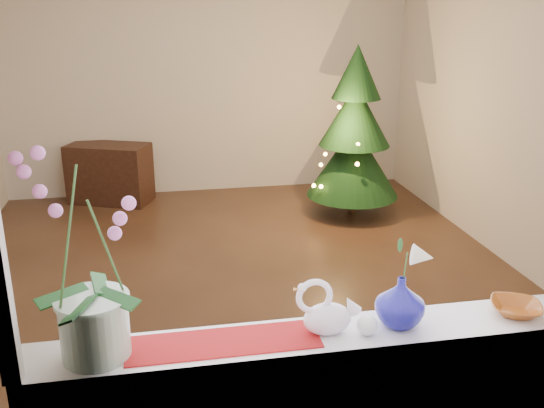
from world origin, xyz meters
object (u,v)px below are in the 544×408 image
(swan, at_px, (328,307))
(side_table, at_px, (110,173))
(orchid_pot, at_px, (87,257))
(paperweight, at_px, (367,325))
(blue_vase, at_px, (401,298))
(amber_dish, at_px, (516,309))
(xmas_tree, at_px, (355,132))

(swan, bearing_deg, side_table, 121.49)
(orchid_pot, relative_size, swan, 3.02)
(orchid_pot, bearing_deg, side_table, 93.67)
(swan, distance_m, paperweight, 0.16)
(blue_vase, height_order, amber_dish, blue_vase)
(side_table, bearing_deg, amber_dish, -45.57)
(blue_vase, distance_m, xmas_tree, 3.92)
(blue_vase, distance_m, amber_dish, 0.49)
(orchid_pot, height_order, xmas_tree, xmas_tree)
(amber_dish, relative_size, xmas_tree, 0.10)
(amber_dish, xyz_separation_m, side_table, (-1.90, 4.62, -0.62))
(paperweight, relative_size, amber_dish, 0.47)
(swan, xyz_separation_m, blue_vase, (0.29, 0.01, 0.01))
(paperweight, relative_size, side_table, 0.09)
(orchid_pot, xyz_separation_m, blue_vase, (1.12, 0.01, -0.26))
(orchid_pot, xyz_separation_m, side_table, (-0.30, 4.62, -0.98))
(side_table, bearing_deg, xmas_tree, 3.18)
(paperweight, bearing_deg, amber_dish, 3.60)
(amber_dish, bearing_deg, side_table, 112.33)
(amber_dish, xyz_separation_m, xmas_tree, (0.57, 3.77, -0.09))
(paperweight, distance_m, side_table, 4.87)
(xmas_tree, bearing_deg, swan, -109.60)
(side_table, bearing_deg, orchid_pot, -64.23)
(amber_dish, bearing_deg, xmas_tree, 81.38)
(orchid_pot, height_order, side_table, orchid_pot)
(orchid_pot, relative_size, blue_vase, 3.31)
(blue_vase, bearing_deg, paperweight, -162.35)
(blue_vase, height_order, paperweight, blue_vase)
(xmas_tree, distance_m, side_table, 2.66)
(amber_dish, bearing_deg, orchid_pot, 179.98)
(swan, xyz_separation_m, side_table, (-1.13, 4.62, -0.71))
(swan, height_order, xmas_tree, xmas_tree)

